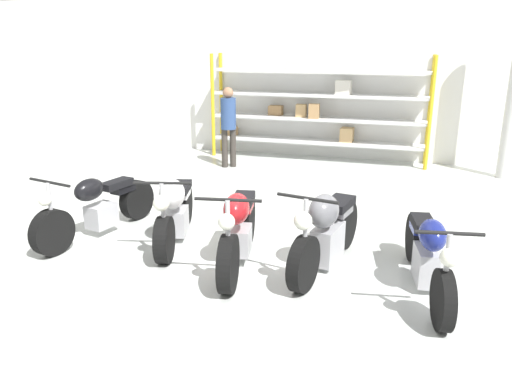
# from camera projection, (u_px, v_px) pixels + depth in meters

# --- Properties ---
(ground_plane) EXTENTS (30.00, 30.00, 0.00)m
(ground_plane) POSITION_uv_depth(u_px,v_px,m) (247.00, 253.00, 6.35)
(ground_plane) COLOR silver
(back_wall) EXTENTS (30.00, 0.08, 3.60)m
(back_wall) POSITION_uv_depth(u_px,v_px,m) (327.00, 78.00, 11.18)
(back_wall) COLOR white
(back_wall) RESTS_ON ground_plane
(shelving_rack) EXTENTS (4.84, 0.63, 2.32)m
(shelving_rack) POSITION_uv_depth(u_px,v_px,m) (316.00, 107.00, 11.07)
(shelving_rack) COLOR gold
(shelving_rack) RESTS_ON ground_plane
(motorcycle_black) EXTENTS (0.81, 2.12, 0.95)m
(motorcycle_black) POSITION_uv_depth(u_px,v_px,m) (98.00, 207.00, 6.85)
(motorcycle_black) COLOR black
(motorcycle_black) RESTS_ON ground_plane
(motorcycle_white) EXTENTS (0.82, 1.92, 1.01)m
(motorcycle_white) POSITION_uv_depth(u_px,v_px,m) (175.00, 210.00, 6.62)
(motorcycle_white) COLOR black
(motorcycle_white) RESTS_ON ground_plane
(motorcycle_red) EXTENTS (0.70, 2.02, 1.04)m
(motorcycle_red) POSITION_uv_depth(u_px,v_px,m) (238.00, 229.00, 5.91)
(motorcycle_red) COLOR black
(motorcycle_red) RESTS_ON ground_plane
(motorcycle_grey) EXTENTS (0.73, 1.96, 1.05)m
(motorcycle_grey) POSITION_uv_depth(u_px,v_px,m) (326.00, 231.00, 5.84)
(motorcycle_grey) COLOR black
(motorcycle_grey) RESTS_ON ground_plane
(motorcycle_blue) EXTENTS (0.66, 2.12, 0.95)m
(motorcycle_blue) POSITION_uv_depth(u_px,v_px,m) (428.00, 254.00, 5.30)
(motorcycle_blue) COLOR black
(motorcycle_blue) RESTS_ON ground_plane
(person_browsing) EXTENTS (0.44, 0.44, 1.68)m
(person_browsing) POSITION_uv_depth(u_px,v_px,m) (228.00, 121.00, 10.45)
(person_browsing) COLOR #38332D
(person_browsing) RESTS_ON ground_plane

